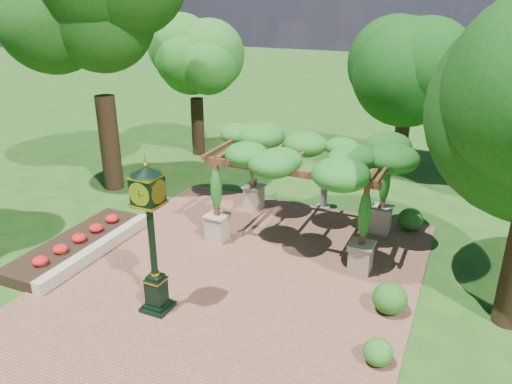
% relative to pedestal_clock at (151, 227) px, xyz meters
% --- Properties ---
extents(ground, '(120.00, 120.00, 0.00)m').
position_rel_pedestal_clock_xyz_m(ground, '(1.20, 1.16, -2.43)').
color(ground, '#1E4714').
rests_on(ground, ground).
extents(brick_plaza, '(10.00, 12.00, 0.04)m').
position_rel_pedestal_clock_xyz_m(brick_plaza, '(1.20, 2.16, -2.41)').
color(brick_plaza, brown).
rests_on(brick_plaza, ground).
extents(border_wall, '(0.35, 5.00, 0.40)m').
position_rel_pedestal_clock_xyz_m(border_wall, '(-3.40, 1.66, -2.23)').
color(border_wall, '#C6B793').
rests_on(border_wall, ground).
extents(flower_bed, '(1.50, 5.00, 0.36)m').
position_rel_pedestal_clock_xyz_m(flower_bed, '(-4.30, 1.66, -2.25)').
color(flower_bed, red).
rests_on(flower_bed, ground).
extents(pedestal_clock, '(0.82, 0.82, 4.06)m').
position_rel_pedestal_clock_xyz_m(pedestal_clock, '(0.00, 0.00, 0.00)').
color(pedestal_clock, black).
rests_on(pedestal_clock, brick_plaza).
extents(pergola, '(5.64, 3.58, 3.52)m').
position_rel_pedestal_clock_xyz_m(pergola, '(2.01, 5.54, 0.46)').
color(pergola, tan).
rests_on(pergola, brick_plaza).
extents(sundial, '(0.61, 0.61, 0.92)m').
position_rel_pedestal_clock_xyz_m(sundial, '(2.03, 8.17, -2.03)').
color(sundial, gray).
rests_on(sundial, ground).
extents(shrub_front, '(0.83, 0.83, 0.61)m').
position_rel_pedestal_clock_xyz_m(shrub_front, '(5.68, 0.27, -2.09)').
color(shrub_front, '#29631C').
rests_on(shrub_front, brick_plaza).
extents(shrub_mid, '(1.14, 1.14, 0.81)m').
position_rel_pedestal_clock_xyz_m(shrub_mid, '(5.56, 2.35, -1.99)').
color(shrub_mid, '#245818').
rests_on(shrub_mid, brick_plaza).
extents(shrub_back, '(0.98, 0.98, 0.77)m').
position_rel_pedestal_clock_xyz_m(shrub_back, '(5.35, 7.55, -2.01)').
color(shrub_back, '#285B1A').
rests_on(shrub_back, brick_plaza).
extents(tree_west_near, '(4.77, 4.77, 10.13)m').
position_rel_pedestal_clock_xyz_m(tree_west_near, '(-6.76, 6.65, 4.51)').
color(tree_west_near, '#352215').
rests_on(tree_west_near, ground).
extents(tree_west_far, '(3.50, 3.50, 7.39)m').
position_rel_pedestal_clock_xyz_m(tree_west_far, '(-5.87, 12.28, 2.62)').
color(tree_west_far, '#321F13').
rests_on(tree_west_far, ground).
extents(tree_north, '(4.37, 4.37, 6.83)m').
position_rel_pedestal_clock_xyz_m(tree_north, '(3.90, 14.18, 2.26)').
color(tree_north, '#352115').
rests_on(tree_north, ground).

